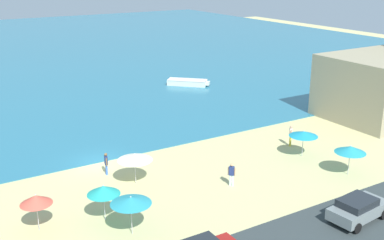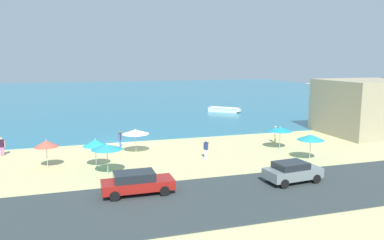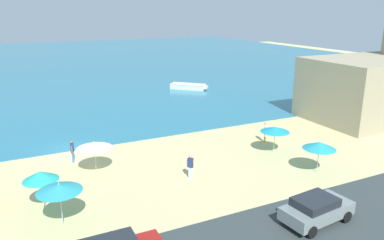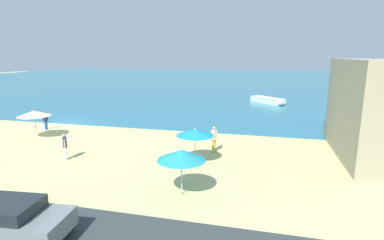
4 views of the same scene
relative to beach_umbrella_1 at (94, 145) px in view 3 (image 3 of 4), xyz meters
name	(u,v)px [view 3 (image 3 of 4)]	position (x,y,z in m)	size (l,w,h in m)	color
ground_plane	(72,151)	(-0.94, 4.88, -2.00)	(160.00, 160.00, 0.00)	#C5BE80
sea	(30,64)	(-0.94, 59.88, -1.98)	(150.00, 110.00, 0.05)	teal
beach_umbrella_1	(94,145)	(0.00, 0.00, 0.00)	(2.50, 2.50, 2.28)	#B2B2B7
beach_umbrella_2	(275,129)	(13.63, -2.44, -0.07)	(2.30, 2.30, 2.21)	#B2B2B7
beach_umbrella_4	(40,176)	(-3.78, -3.70, 0.01)	(2.00, 2.00, 2.35)	#B2B2B7
beach_umbrella_5	(59,188)	(-3.05, -5.98, 0.13)	(2.37, 2.37, 2.40)	#B2B2B7
beach_umbrella_7	(319,145)	(14.02, -6.83, -0.01)	(2.27, 2.27, 2.31)	#B2B2B7
bather_0	(265,131)	(14.42, -0.18, -0.97)	(0.38, 0.49, 1.83)	gold
bather_1	(191,165)	(5.55, -3.86, -1.05)	(0.39, 0.48, 1.71)	white
bather_3	(72,150)	(-1.17, 2.53, -1.05)	(0.30, 0.56, 1.69)	#3F70DC
parked_car_1	(316,209)	(9.17, -11.78, -1.16)	(4.13, 2.28, 1.46)	slate
skiff_nearshore	(188,86)	(18.01, 22.72, -1.58)	(4.77, 4.69, 0.74)	silver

